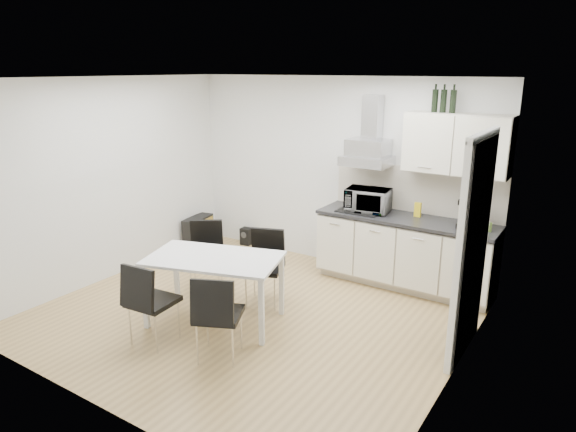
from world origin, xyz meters
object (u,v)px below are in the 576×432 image
at_px(floor_speaker, 246,236).
at_px(guitar_amp, 198,231).
at_px(dining_table, 214,264).
at_px(chair_far_left, 206,258).
at_px(chair_near_right, 219,316).
at_px(kitchenette, 410,224).
at_px(chair_far_right, 264,269).
at_px(chair_near_left, 153,302).

bearing_deg(floor_speaker, guitar_amp, -147.93).
xyz_separation_m(dining_table, floor_speaker, (-1.27, 2.22, -0.53)).
xyz_separation_m(chair_far_left, chair_near_right, (1.13, -1.08, 0.00)).
bearing_deg(chair_near_right, kitchenette, 45.88).
relative_size(chair_far_right, floor_speaker, 3.27).
xyz_separation_m(chair_far_left, chair_far_right, (0.81, 0.11, 0.00)).
distance_m(dining_table, chair_far_right, 0.71).
distance_m(kitchenette, chair_near_right, 2.78).
height_order(chair_far_right, floor_speaker, chair_far_right).
xyz_separation_m(kitchenette, floor_speaker, (-2.70, 0.17, -0.70)).
bearing_deg(kitchenette, chair_far_right, -131.15).
bearing_deg(floor_speaker, dining_table, -65.18).
xyz_separation_m(guitar_amp, floor_speaker, (0.60, 0.45, -0.10)).
height_order(dining_table, chair_near_left, chair_near_left).
bearing_deg(dining_table, kitchenette, 38.08).
bearing_deg(chair_near_right, dining_table, 108.77).
xyz_separation_m(kitchenette, chair_near_right, (-0.91, -2.60, -0.39)).
xyz_separation_m(dining_table, chair_near_right, (0.52, -0.55, -0.23)).
relative_size(dining_table, chair_far_left, 1.80).
xyz_separation_m(chair_far_right, chair_near_right, (0.32, -1.19, 0.00)).
distance_m(guitar_amp, floor_speaker, 0.76).
bearing_deg(chair_far_left, dining_table, 103.65).
bearing_deg(chair_far_right, kitchenette, -151.40).
bearing_deg(dining_table, chair_far_left, 121.47).
distance_m(chair_far_left, chair_near_right, 1.57).
relative_size(dining_table, chair_near_right, 1.80).
distance_m(chair_far_right, chair_near_right, 1.23).
height_order(chair_far_left, chair_near_right, same).
bearing_deg(chair_near_right, chair_far_left, 111.33).
relative_size(kitchenette, chair_far_right, 2.86).
relative_size(kitchenette, chair_near_right, 2.86).
distance_m(chair_far_left, chair_far_right, 0.81).
height_order(kitchenette, guitar_amp, kitchenette).
bearing_deg(floor_speaker, kitchenette, -8.53).
bearing_deg(kitchenette, dining_table, -124.81).
xyz_separation_m(dining_table, guitar_amp, (-1.87, 1.77, -0.44)).
relative_size(chair_far_right, guitar_amp, 1.49).
height_order(chair_far_left, guitar_amp, chair_far_left).
bearing_deg(chair_near_left, floor_speaker, 105.04).
height_order(kitchenette, dining_table, kitchenette).
height_order(kitchenette, chair_near_left, kitchenette).
bearing_deg(chair_far_left, kitchenette, -178.31).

